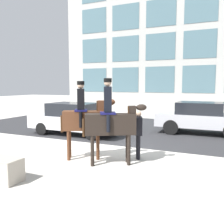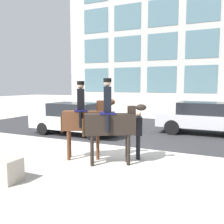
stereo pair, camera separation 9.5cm
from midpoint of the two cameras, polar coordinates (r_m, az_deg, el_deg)
The scene contains 7 objects.
ground_plane at distance 9.59m, azimuth 1.70°, elevation -8.54°, with size 80.00×80.00×0.00m, color beige.
road_surface at distance 13.98m, azimuth 9.49°, elevation -3.91°, with size 21.70×8.50×0.01m.
mounted_horse_lead at distance 8.23m, azimuth -6.01°, elevation -1.41°, with size 1.66×1.10×2.57m.
mounted_horse_companion at distance 7.61m, azimuth 0.11°, elevation -2.20°, with size 1.81×1.20×2.64m.
pedestrian_bystander at distance 8.26m, azimuth 6.25°, elevation -4.27°, with size 0.77×0.70×1.61m.
street_car_near_lane at distance 12.45m, azimuth -8.14°, elevation -1.48°, with size 4.50×1.83×1.55m.
street_car_far_lane at distance 13.20m, azimuth 20.16°, elevation -1.18°, with size 4.37×1.92×1.59m.
Camera 2 is at (3.73, -8.49, 2.45)m, focal length 40.00 mm.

